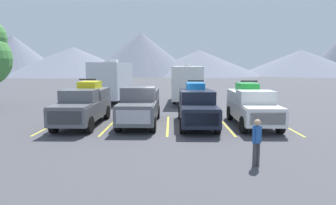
{
  "coord_description": "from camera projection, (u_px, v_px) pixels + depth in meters",
  "views": [
    {
      "loc": [
        0.2,
        -15.93,
        3.5
      ],
      "look_at": [
        0.0,
        1.52,
        1.2
      ],
      "focal_mm": 30.78,
      "sensor_mm": 36.0,
      "label": 1
    }
  ],
  "objects": [
    {
      "name": "pickup_truck_a",
      "position": [
        84.0,
        104.0,
        16.84
      ],
      "size": [
        2.16,
        5.71,
        2.65
      ],
      "color": "#595B60",
      "rests_on": "ground"
    },
    {
      "name": "lot_stripe_e",
      "position": [
        283.0,
        125.0,
        16.69
      ],
      "size": [
        0.12,
        5.5,
        0.01
      ],
      "primitive_type": "cube",
      "color": "gold",
      "rests_on": "ground"
    },
    {
      "name": "pickup_truck_c",
      "position": [
        197.0,
        105.0,
        16.8
      ],
      "size": [
        2.11,
        5.86,
        2.57
      ],
      "color": "black",
      "rests_on": "ground"
    },
    {
      "name": "pickup_truck_d",
      "position": [
        252.0,
        105.0,
        16.65
      ],
      "size": [
        2.17,
        5.39,
        2.56
      ],
      "color": "white",
      "rests_on": "ground"
    },
    {
      "name": "pickup_truck_b",
      "position": [
        140.0,
        105.0,
        16.97
      ],
      "size": [
        2.15,
        5.71,
        2.25
      ],
      "color": "#595B60",
      "rests_on": "ground"
    },
    {
      "name": "person_a",
      "position": [
        257.0,
        139.0,
        9.89
      ],
      "size": [
        0.33,
        0.28,
        1.65
      ],
      "color": "#3F3F42",
      "rests_on": "ground"
    },
    {
      "name": "ground_plane",
      "position": [
        168.0,
        127.0,
        16.26
      ],
      "size": [
        240.0,
        240.0,
        0.0
      ],
      "primitive_type": "plane",
      "color": "#47474C"
    },
    {
      "name": "lot_stripe_d",
      "position": [
        225.0,
        125.0,
        16.73
      ],
      "size": [
        0.12,
        5.5,
        0.01
      ],
      "primitive_type": "cube",
      "color": "gold",
      "rests_on": "ground"
    },
    {
      "name": "lot_stripe_c",
      "position": [
        168.0,
        125.0,
        16.77
      ],
      "size": [
        0.12,
        5.5,
        0.01
      ],
      "primitive_type": "cube",
      "color": "gold",
      "rests_on": "ground"
    },
    {
      "name": "lot_stripe_b",
      "position": [
        110.0,
        125.0,
        16.81
      ],
      "size": [
        0.12,
        5.5,
        0.01
      ],
      "primitive_type": "cube",
      "color": "gold",
      "rests_on": "ground"
    },
    {
      "name": "mountain_ridge",
      "position": [
        177.0,
        58.0,
        94.73
      ],
      "size": [
        142.79,
        45.07,
        16.99
      ],
      "color": "slate",
      "rests_on": "ground"
    },
    {
      "name": "camper_trailer_a",
      "position": [
        112.0,
        80.0,
        26.64
      ],
      "size": [
        2.92,
        7.95,
        3.99
      ],
      "color": "silver",
      "rests_on": "ground"
    },
    {
      "name": "lot_stripe_a",
      "position": [
        53.0,
        125.0,
        16.84
      ],
      "size": [
        0.12,
        5.5,
        0.01
      ],
      "primitive_type": "cube",
      "color": "gold",
      "rests_on": "ground"
    },
    {
      "name": "camper_trailer_b",
      "position": [
        187.0,
        82.0,
        26.56
      ],
      "size": [
        2.95,
        8.85,
        3.64
      ],
      "color": "white",
      "rests_on": "ground"
    }
  ]
}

